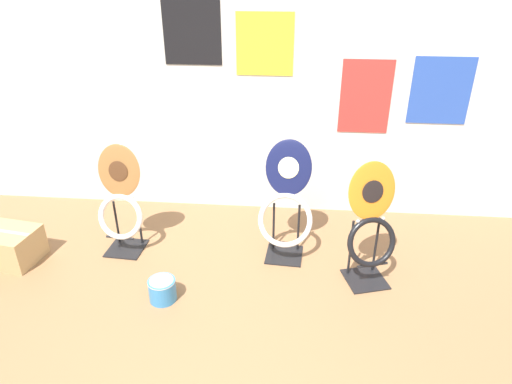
{
  "coord_description": "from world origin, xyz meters",
  "views": [
    {
      "loc": [
        0.36,
        -1.44,
        2.11
      ],
      "look_at": [
        0.09,
        1.53,
        0.55
      ],
      "focal_mm": 32.0,
      "sensor_mm": 36.0,
      "label": 1
    }
  ],
  "objects_px": {
    "toilet_seat_display_woodgrain": "(121,204)",
    "paint_can": "(162,289)",
    "storage_box": "(11,246)",
    "toilet_seat_display_navy_moon": "(286,208)",
    "toilet_seat_display_orange_sun": "(371,228)"
  },
  "relations": [
    {
      "from": "toilet_seat_display_navy_moon",
      "to": "toilet_seat_display_orange_sun",
      "type": "distance_m",
      "value": 0.65
    },
    {
      "from": "toilet_seat_display_woodgrain",
      "to": "paint_can",
      "type": "distance_m",
      "value": 0.8
    },
    {
      "from": "toilet_seat_display_woodgrain",
      "to": "toilet_seat_display_orange_sun",
      "type": "bearing_deg",
      "value": -6.92
    },
    {
      "from": "toilet_seat_display_navy_moon",
      "to": "toilet_seat_display_woodgrain",
      "type": "relative_size",
      "value": 1.04
    },
    {
      "from": "toilet_seat_display_orange_sun",
      "to": "paint_can",
      "type": "bearing_deg",
      "value": -165.92
    },
    {
      "from": "toilet_seat_display_navy_moon",
      "to": "toilet_seat_display_woodgrain",
      "type": "bearing_deg",
      "value": -178.21
    },
    {
      "from": "toilet_seat_display_woodgrain",
      "to": "storage_box",
      "type": "relative_size",
      "value": 1.97
    },
    {
      "from": "toilet_seat_display_woodgrain",
      "to": "toilet_seat_display_navy_moon",
      "type": "bearing_deg",
      "value": 1.79
    },
    {
      "from": "toilet_seat_display_orange_sun",
      "to": "paint_can",
      "type": "xyz_separation_m",
      "value": [
        -1.41,
        -0.35,
        -0.35
      ]
    },
    {
      "from": "paint_can",
      "to": "storage_box",
      "type": "height_order",
      "value": "storage_box"
    },
    {
      "from": "toilet_seat_display_navy_moon",
      "to": "toilet_seat_display_woodgrain",
      "type": "distance_m",
      "value": 1.27
    },
    {
      "from": "toilet_seat_display_navy_moon",
      "to": "toilet_seat_display_orange_sun",
      "type": "relative_size",
      "value": 1.0
    },
    {
      "from": "toilet_seat_display_woodgrain",
      "to": "paint_can",
      "type": "bearing_deg",
      "value": -51.64
    },
    {
      "from": "toilet_seat_display_navy_moon",
      "to": "storage_box",
      "type": "relative_size",
      "value": 2.06
    },
    {
      "from": "paint_can",
      "to": "toilet_seat_display_woodgrain",
      "type": "bearing_deg",
      "value": 128.36
    }
  ]
}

